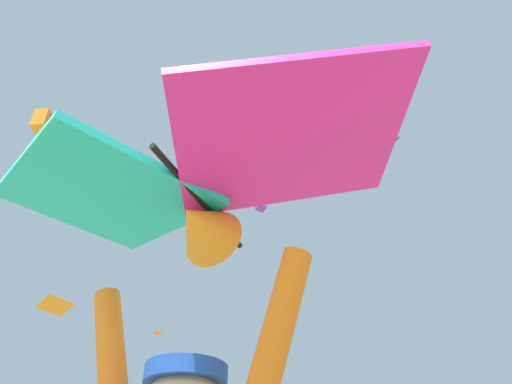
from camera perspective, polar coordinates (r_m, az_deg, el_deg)
The scene contains 7 objects.
held_stunt_kite at distance 1.67m, azimuth -7.95°, elevation 0.93°, with size 1.70×1.13×0.40m.
distant_kite_purple_far_center at distance 23.14m, azimuth 0.58°, elevation -1.52°, with size 0.72×0.80×0.85m.
distant_kite_green_overhead_distant at distance 16.08m, azimuth -7.30°, elevation 8.17°, with size 0.93×0.93×1.05m.
distant_kite_orange_high_left at distance 25.72m, azimuth -25.48°, elevation 8.07°, with size 0.84×0.79×1.24m.
distant_kite_orange_high_right at distance 14.22m, azimuth -24.12°, elevation -12.90°, with size 0.89×0.91×0.29m.
distant_kite_orange_mid_left at distance 32.57m, azimuth -12.36°, elevation -17.05°, with size 0.54×0.53×0.20m.
distant_kite_purple_low_left at distance 14.74m, azimuth 16.18°, elevation 6.21°, with size 0.73×0.76×0.36m.
Camera 1 is at (0.69, -0.93, 1.20)m, focal length 31.54 mm.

